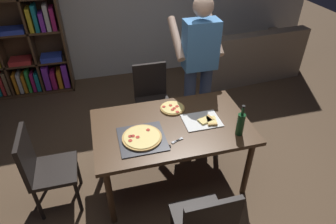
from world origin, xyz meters
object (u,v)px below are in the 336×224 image
object	(u,v)px
kitchen_scissors	(171,143)
dining_table	(172,131)
chair_far_side	(152,95)
couch	(247,59)
pepperoni_pizza_on_tray	(142,138)
second_pizza_plain	(172,108)
chair_left_end	(43,166)
wine_bottle	(240,124)
person_serving_pizza	(199,63)
bookshelf	(12,34)
chair_near_camera	(205,224)

from	to	relation	value
kitchen_scissors	dining_table	bearing A→B (deg)	72.60
chair_far_side	kitchen_scissors	world-z (taller)	chair_far_side
couch	pepperoni_pizza_on_tray	world-z (taller)	couch
kitchen_scissors	second_pizza_plain	size ratio (longest dim) A/B	0.78
chair_left_end	dining_table	bearing A→B (deg)	0.00
dining_table	chair_far_side	size ratio (longest dim) A/B	1.68
chair_left_end	wine_bottle	xyz separation A→B (m)	(1.81, -0.29, 0.36)
dining_table	couch	xyz separation A→B (m)	(1.90, 1.99, -0.37)
person_serving_pizza	wine_bottle	distance (m)	1.02
chair_left_end	bookshelf	distance (m)	2.46
person_serving_pizza	kitchen_scissors	distance (m)	1.18
dining_table	couch	size ratio (longest dim) A/B	0.86
dining_table	kitchen_scissors	size ratio (longest dim) A/B	7.65
couch	pepperoni_pizza_on_tray	size ratio (longest dim) A/B	4.16
person_serving_pizza	bookshelf	bearing A→B (deg)	143.94
bookshelf	pepperoni_pizza_on_tray	distance (m)	2.88
chair_near_camera	second_pizza_plain	bearing A→B (deg)	86.40
chair_far_side	second_pizza_plain	world-z (taller)	chair_far_side
chair_near_camera	person_serving_pizza	xyz separation A→B (m)	(0.52, 1.67, 0.49)
person_serving_pizza	kitchen_scissors	xyz separation A→B (m)	(-0.60, -0.99, -0.24)
chair_near_camera	kitchen_scissors	xyz separation A→B (m)	(-0.08, 0.68, 0.24)
bookshelf	chair_left_end	bearing A→B (deg)	-78.16
chair_left_end	person_serving_pizza	xyz separation A→B (m)	(1.76, 0.72, 0.49)
wine_bottle	kitchen_scissors	xyz separation A→B (m)	(-0.65, 0.02, -0.11)
chair_left_end	second_pizza_plain	world-z (taller)	chair_left_end
bookshelf	second_pizza_plain	xyz separation A→B (m)	(1.82, -2.11, -0.19)
chair_left_end	wine_bottle	distance (m)	1.87
chair_near_camera	pepperoni_pizza_on_tray	world-z (taller)	chair_near_camera
bookshelf	kitchen_scissors	world-z (taller)	bookshelf
dining_table	bookshelf	distance (m)	2.95
chair_far_side	pepperoni_pizza_on_tray	world-z (taller)	chair_far_side
chair_left_end	kitchen_scissors	distance (m)	1.22
second_pizza_plain	dining_table	bearing A→B (deg)	-106.42
chair_far_side	couch	size ratio (longest dim) A/B	0.51
pepperoni_pizza_on_tray	couch	bearing A→B (deg)	43.61
bookshelf	chair_near_camera	bearing A→B (deg)	-62.31
pepperoni_pizza_on_tray	chair_near_camera	bearing A→B (deg)	-68.63
chair_far_side	bookshelf	xyz separation A→B (m)	(-1.74, 1.43, 0.44)
chair_near_camera	chair_left_end	xyz separation A→B (m)	(-1.24, 0.95, 0.00)
couch	second_pizza_plain	xyz separation A→B (m)	(-1.83, -1.73, 0.46)
wine_bottle	pepperoni_pizza_on_tray	bearing A→B (deg)	170.11
dining_table	pepperoni_pizza_on_tray	size ratio (longest dim) A/B	3.59
person_serving_pizza	second_pizza_plain	size ratio (longest dim) A/B	6.91
chair_near_camera	second_pizza_plain	world-z (taller)	chair_near_camera
pepperoni_pizza_on_tray	person_serving_pizza	bearing A→B (deg)	45.58
couch	bookshelf	size ratio (longest dim) A/B	0.90
bookshelf	kitchen_scissors	size ratio (longest dim) A/B	9.84
couch	person_serving_pizza	size ratio (longest dim) A/B	1.00
chair_left_end	bookshelf	world-z (taller)	bookshelf
chair_far_side	chair_left_end	bearing A→B (deg)	-142.76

